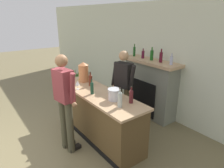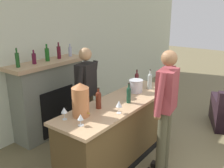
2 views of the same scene
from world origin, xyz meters
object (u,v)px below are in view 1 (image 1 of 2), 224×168
object	(u,v)px
wine_bottle_riesling_slim	(90,80)
wine_glass_near_bucket	(77,83)
fireplace_stone	(150,87)
wine_glass_mid_counter	(72,76)
person_customer	(65,100)
wine_bottle_chardonnay_pale	(131,96)
wine_glass_front_right	(83,74)
ice_bucket_steel	(114,94)
wine_bottle_burgundy_dark	(120,98)
person_bartender	(123,86)
copper_dispenser	(84,72)
wine_bottle_port_short	(92,87)
potted_plant_corner	(77,79)

from	to	relation	value
wine_bottle_riesling_slim	wine_glass_near_bucket	bearing A→B (deg)	-84.76
fireplace_stone	wine_glass_mid_counter	distance (m)	1.92
person_customer	wine_glass_mid_counter	xyz separation A→B (m)	(-1.00, 0.63, 0.07)
wine_bottle_chardonnay_pale	wine_glass_front_right	distance (m)	1.73
wine_glass_front_right	person_customer	bearing A→B (deg)	-42.62
ice_bucket_steel	wine_bottle_burgundy_dark	size ratio (longest dim) A/B	0.69
person_bartender	copper_dispenser	distance (m)	0.95
wine_bottle_port_short	wine_bottle_burgundy_dark	xyz separation A→B (m)	(0.77, 0.07, 0.02)
person_bartender	wine_glass_front_right	distance (m)	1.05
wine_bottle_riesling_slim	wine_bottle_port_short	distance (m)	0.48
fireplace_stone	wine_bottle_chardonnay_pale	size ratio (longest dim) A/B	5.70
wine_bottle_burgundy_dark	potted_plant_corner	bearing A→B (deg)	163.05
wine_bottle_riesling_slim	wine_bottle_burgundy_dark	world-z (taller)	wine_bottle_burgundy_dark
wine_glass_front_right	wine_glass_mid_counter	size ratio (longest dim) A/B	1.11
person_customer	wine_bottle_burgundy_dark	size ratio (longest dim) A/B	5.36
wine_bottle_riesling_slim	ice_bucket_steel	bearing A→B (deg)	-3.41
wine_bottle_riesling_slim	copper_dispenser	bearing A→B (deg)	176.20
wine_glass_mid_counter	person_customer	bearing A→B (deg)	-32.47
wine_bottle_riesling_slim	potted_plant_corner	bearing A→B (deg)	159.13
copper_dispenser	wine_bottle_burgundy_dark	distance (m)	1.54
wine_bottle_riesling_slim	wine_glass_near_bucket	xyz separation A→B (m)	(0.03, -0.33, -0.01)
person_bartender	wine_glass_front_right	xyz separation A→B (m)	(-0.93, -0.47, 0.15)
wine_bottle_port_short	wine_bottle_chardonnay_pale	distance (m)	0.83
person_bartender	wine_bottle_riesling_slim	bearing A→B (deg)	-124.19
potted_plant_corner	wine_glass_near_bucket	xyz separation A→B (m)	(2.73, -1.36, 0.86)
fireplace_stone	wine_glass_near_bucket	world-z (taller)	fireplace_stone
potted_plant_corner	wine_bottle_riesling_slim	xyz separation A→B (m)	(2.70, -1.03, 0.86)
fireplace_stone	wine_bottle_port_short	xyz separation A→B (m)	(0.08, -1.72, 0.41)
wine_bottle_burgundy_dark	wine_glass_front_right	xyz separation A→B (m)	(-1.73, 0.27, -0.03)
ice_bucket_steel	wine_bottle_riesling_slim	world-z (taller)	wine_bottle_riesling_slim
potted_plant_corner	wine_bottle_port_short	bearing A→B (deg)	-21.85
person_customer	ice_bucket_steel	bearing A→B (deg)	58.76
wine_bottle_burgundy_dark	wine_glass_front_right	distance (m)	1.76
ice_bucket_steel	wine_bottle_burgundy_dark	distance (m)	0.31
person_customer	wine_bottle_burgundy_dark	distance (m)	0.99
copper_dispenser	wine_glass_near_bucket	bearing A→B (deg)	-43.89
potted_plant_corner	ice_bucket_steel	size ratio (longest dim) A/B	2.88
wine_bottle_riesling_slim	wine_glass_near_bucket	distance (m)	0.33
wine_bottle_riesling_slim	wine_bottle_chardonnay_pale	xyz separation A→B (m)	(1.19, 0.10, -0.00)
potted_plant_corner	person_bartender	bearing A→B (deg)	-8.20
wine_bottle_port_short	wine_bottle_chardonnay_pale	xyz separation A→B (m)	(0.76, 0.32, -0.00)
wine_bottle_port_short	wine_glass_near_bucket	xyz separation A→B (m)	(-0.40, -0.10, -0.01)
wine_bottle_riesling_slim	wine_bottle_burgundy_dark	size ratio (longest dim) A/B	0.89
potted_plant_corner	ice_bucket_steel	xyz separation A→B (m)	(3.61, -1.08, 0.83)
potted_plant_corner	person_customer	world-z (taller)	person_customer
wine_bottle_chardonnay_pale	wine_glass_mid_counter	world-z (taller)	wine_bottle_chardonnay_pale
fireplace_stone	copper_dispenser	world-z (taller)	fireplace_stone
ice_bucket_steel	wine_bottle_chardonnay_pale	world-z (taller)	wine_bottle_chardonnay_pale
wine_bottle_burgundy_dark	wine_glass_mid_counter	bearing A→B (deg)	-179.77
wine_bottle_port_short	wine_bottle_burgundy_dark	distance (m)	0.77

